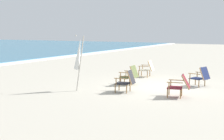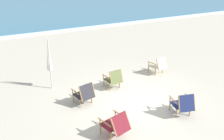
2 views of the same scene
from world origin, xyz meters
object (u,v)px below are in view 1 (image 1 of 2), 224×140
at_px(beach_chair_back_left, 201,76).
at_px(beach_chair_mid_center, 147,68).
at_px(beach_chair_back_right, 127,81).
at_px(umbrella_furled_white, 79,55).
at_px(beach_chair_far_center, 130,75).
at_px(beach_chair_front_right, 180,85).

bearing_deg(beach_chair_back_left, beach_chair_mid_center, 62.29).
distance_m(beach_chair_back_right, umbrella_furled_white, 2.01).
xyz_separation_m(beach_chair_mid_center, umbrella_furled_white, (-4.60, 0.90, 0.94)).
distance_m(beach_chair_back_right, beach_chair_far_center, 1.55).
bearing_deg(beach_chair_front_right, umbrella_furled_white, 101.61).
distance_m(beach_chair_back_left, beach_chair_far_center, 2.84).
distance_m(beach_chair_far_center, umbrella_furled_white, 2.59).
relative_size(beach_chair_front_right, umbrella_furled_white, 0.40).
xyz_separation_m(beach_chair_mid_center, beach_chair_far_center, (-2.46, -0.22, 0.00)).
relative_size(beach_chair_mid_center, umbrella_furled_white, 0.39).
bearing_deg(beach_chair_back_left, umbrella_furled_white, 129.06).
height_order(beach_chair_mid_center, beach_chair_back_right, beach_chair_back_right).
height_order(beach_chair_mid_center, beach_chair_far_center, beach_chair_far_center).
height_order(beach_chair_back_left, beach_chair_front_right, beach_chair_back_left).
bearing_deg(beach_chair_mid_center, beach_chair_far_center, -174.98).
xyz_separation_m(beach_chair_far_center, beach_chair_front_right, (-1.40, -2.49, -0.01)).
height_order(beach_chair_mid_center, beach_chair_back_left, same).
distance_m(beach_chair_back_left, umbrella_furled_white, 4.97).
distance_m(beach_chair_far_center, beach_chair_front_right, 2.85).
bearing_deg(umbrella_furled_white, beach_chair_mid_center, -11.04).
height_order(beach_chair_back_right, umbrella_furled_white, umbrella_furled_white).
bearing_deg(beach_chair_back_left, beach_chair_back_right, 138.12).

